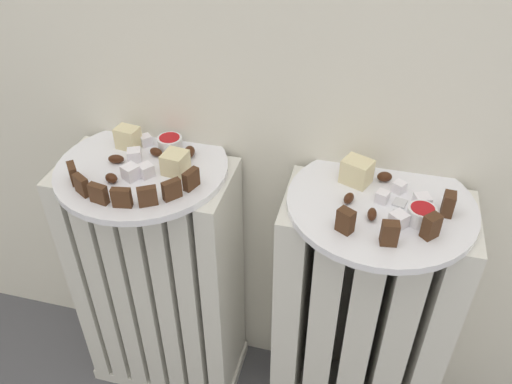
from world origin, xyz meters
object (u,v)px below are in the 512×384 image
plate_right (381,204)px  jam_bowl_left (170,142)px  plate_left (142,168)px  jam_bowl_right (421,214)px  radiator_right (359,323)px  fork (394,213)px  radiator_left (161,284)px

plate_right → jam_bowl_left: size_ratio=6.67×
plate_left → jam_bowl_right: (0.47, -0.04, 0.02)m
radiator_right → plate_left: size_ratio=1.88×
plate_right → radiator_right: bearing=-90.0°
plate_right → jam_bowl_right: size_ratio=6.97×
fork → plate_right: bearing=128.6°
radiator_left → jam_bowl_left: bearing=67.1°
radiator_left → radiator_right: size_ratio=1.00×
fork → plate_left: bearing=176.5°
radiator_left → fork: (0.43, -0.03, 0.30)m
plate_right → jam_bowl_right: bearing=-31.2°
radiator_right → jam_bowl_right: size_ratio=13.12×
jam_bowl_left → radiator_left: bearing=-112.9°
plate_right → jam_bowl_left: jam_bowl_left is taller
radiator_right → plate_right: bearing=90.0°
radiator_left → jam_bowl_right: jam_bowl_right is taller
plate_right → fork: 0.03m
plate_left → jam_bowl_right: size_ratio=6.97×
radiator_right → plate_right: 0.29m
plate_left → jam_bowl_left: bearing=67.1°
radiator_left → jam_bowl_left: (0.03, 0.07, 0.31)m
jam_bowl_left → fork: size_ratio=0.47×
radiator_left → plate_left: 0.29m
radiator_left → fork: size_ratio=5.91×
jam_bowl_left → fork: bearing=-12.8°
radiator_left → radiator_right: 0.41m
plate_left → jam_bowl_left: size_ratio=6.67×
radiator_left → jam_bowl_left: 0.32m
plate_left → fork: bearing=-3.5°
jam_bowl_right → jam_bowl_left: bearing=167.1°
jam_bowl_left → jam_bowl_right: 0.46m
radiator_left → plate_left: plate_left is taller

